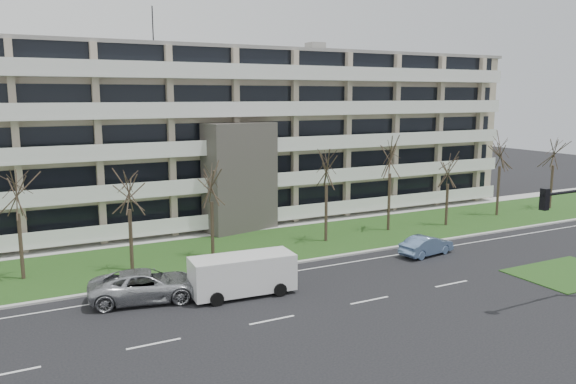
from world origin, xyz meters
TOP-DOWN VIEW (x-y plane):
  - ground at (0.00, 0.00)m, footprint 160.00×160.00m
  - grass_verge at (0.00, 13.00)m, footprint 90.00×10.00m
  - curb at (0.00, 8.00)m, footprint 90.00×0.35m
  - sidewalk at (0.00, 18.50)m, footprint 90.00×2.00m
  - grass_median at (14.00, -2.00)m, footprint 7.00×5.00m
  - lane_edge_line at (0.00, 6.50)m, footprint 90.00×0.12m
  - apartment_building at (-0.01, 25.32)m, footprint 60.50×15.10m
  - silver_pickup at (-10.95, 5.68)m, footprint 6.63×4.07m
  - blue_sedan at (8.83, 5.51)m, footprint 4.46×2.15m
  - white_van at (-5.80, 4.08)m, footprint 6.02×2.74m
  - tree_1 at (-16.87, 12.78)m, footprint 3.70×3.70m
  - tree_2 at (-10.51, 11.50)m, footprint 3.61×3.61m
  - tree_3 at (-4.79, 12.09)m, footprint 3.51×3.51m
  - tree_4 at (4.43, 12.01)m, footprint 3.97×3.97m
  - tree_5 at (10.93, 12.65)m, footprint 4.31×4.31m
  - tree_6 at (16.52, 11.81)m, footprint 3.28×3.28m
  - tree_7 at (23.66, 12.71)m, footprint 4.18×4.18m
  - tree_8 at (30.99, 12.65)m, footprint 3.89×3.89m

SIDE VIEW (x-z plane):
  - ground at x=0.00m, z-range 0.00..0.00m
  - lane_edge_line at x=0.00m, z-range 0.00..0.01m
  - grass_verge at x=0.00m, z-range 0.00..0.06m
  - grass_median at x=14.00m, z-range 0.00..0.06m
  - sidewalk at x=0.00m, z-range 0.00..0.08m
  - curb at x=0.00m, z-range 0.00..0.12m
  - blue_sedan at x=8.83m, z-range 0.00..1.41m
  - silver_pickup at x=-10.95m, z-range 0.00..1.72m
  - white_van at x=-5.80m, z-range 0.23..2.51m
  - tree_6 at x=16.52m, z-range 1.81..8.38m
  - tree_3 at x=-4.79m, z-range 1.94..8.96m
  - tree_2 at x=-10.51m, z-range 2.00..9.23m
  - tree_1 at x=-16.87m, z-range 2.05..9.45m
  - tree_8 at x=30.99m, z-range 2.16..9.95m
  - tree_4 at x=4.43m, z-range 2.21..10.15m
  - tree_7 at x=23.66m, z-range 2.32..10.68m
  - tree_5 at x=10.93m, z-range 2.40..11.01m
  - apartment_building at x=-0.01m, z-range -1.76..16.99m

